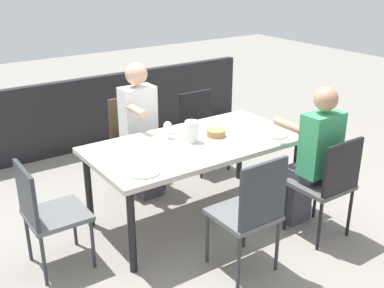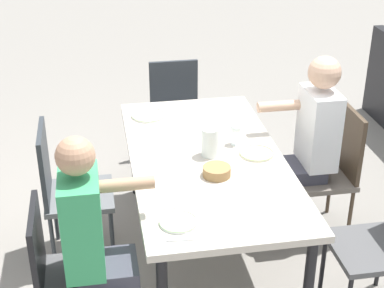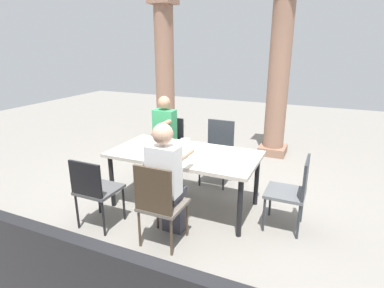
{
  "view_description": "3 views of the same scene",
  "coord_description": "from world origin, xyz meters",
  "views": [
    {
      "loc": [
        2.2,
        3.15,
        2.26
      ],
      "look_at": [
        0.11,
        0.1,
        0.79
      ],
      "focal_mm": 44.01,
      "sensor_mm": 36.0,
      "label": 1
    },
    {
      "loc": [
        -3.27,
        0.66,
        2.56
      ],
      "look_at": [
        0.09,
        0.08,
        0.81
      ],
      "focal_mm": 55.74,
      "sensor_mm": 36.0,
      "label": 2
    },
    {
      "loc": [
        1.64,
        -3.44,
        2.09
      ],
      "look_at": [
        0.13,
        -0.05,
        0.9
      ],
      "focal_mm": 29.54,
      "sensor_mm": 36.0,
      "label": 3
    }
  ],
  "objects": [
    {
      "name": "bread_basket",
      "position": [
        -0.24,
        -0.01,
        0.78
      ],
      "size": [
        0.17,
        0.17,
        0.06
      ],
      "primitive_type": "cylinder",
      "color": "#9E7547",
      "rests_on": "dining_table"
    },
    {
      "name": "chair_mid_south",
      "position": [
        0.14,
        -0.91,
        0.53
      ],
      "size": [
        0.44,
        0.44,
        0.94
      ],
      "color": "#6A6158",
      "rests_on": "ground"
    },
    {
      "name": "dining_table",
      "position": [
        0.0,
        0.0,
        0.68
      ],
      "size": [
        1.89,
        0.97,
        0.75
      ],
      "color": "beige",
      "rests_on": "ground"
    },
    {
      "name": "ground_plane",
      "position": [
        0.0,
        0.0,
        0.0
      ],
      "size": [
        16.0,
        16.0,
        0.0
      ],
      "primitive_type": "plane",
      "color": "gray"
    },
    {
      "name": "fork_1",
      "position": [
        -0.17,
        -0.32,
        0.75
      ],
      "size": [
        0.02,
        0.17,
        0.01
      ],
      "primitive_type": "cube",
      "rotation": [
        0.0,
        0.0,
        -0.04
      ],
      "color": "silver",
      "rests_on": "dining_table"
    },
    {
      "name": "chair_mid_north",
      "position": [
        0.14,
        0.91,
        0.55
      ],
      "size": [
        0.44,
        0.44,
        0.96
      ],
      "color": "#5B5E61",
      "rests_on": "ground"
    },
    {
      "name": "fork_2",
      "position": [
        0.54,
        0.3,
        0.75
      ],
      "size": [
        0.03,
        0.17,
        0.01
      ],
      "primitive_type": "cube",
      "rotation": [
        0.0,
        0.0,
        0.08
      ],
      "color": "silver",
      "rests_on": "dining_table"
    },
    {
      "name": "fork_0",
      "position": [
        -0.84,
        0.29,
        0.75
      ],
      "size": [
        0.03,
        0.17,
        0.01
      ],
      "primitive_type": "cube",
      "rotation": [
        0.0,
        0.0,
        -0.08
      ],
      "color": "silver",
      "rests_on": "dining_table"
    },
    {
      "name": "wine_glass_1",
      "position": [
        0.15,
        -0.22,
        0.86
      ],
      "size": [
        0.08,
        0.08,
        0.16
      ],
      "color": "white",
      "rests_on": "dining_table"
    },
    {
      "name": "diner_man_white",
      "position": [
        -0.71,
        0.72,
        0.7
      ],
      "size": [
        0.35,
        0.49,
        1.31
      ],
      "color": "#3F3F4C",
      "rests_on": "ground"
    },
    {
      "name": "water_pitcher",
      "position": [
        0.03,
        -0.03,
        0.83
      ],
      "size": [
        0.12,
        0.12,
        0.19
      ],
      "color": "white",
      "rests_on": "dining_table"
    },
    {
      "name": "spoon_1",
      "position": [
        0.13,
        -0.32,
        0.75
      ],
      "size": [
        0.02,
        0.17,
        0.01
      ],
      "primitive_type": "cube",
      "rotation": [
        0.0,
        0.0,
        -0.01
      ],
      "color": "silver",
      "rests_on": "dining_table"
    },
    {
      "name": "plate_1",
      "position": [
        -0.02,
        -0.32,
        0.76
      ],
      "size": [
        0.22,
        0.22,
        0.02
      ],
      "color": "silver",
      "rests_on": "dining_table"
    },
    {
      "name": "plate_2",
      "position": [
        0.69,
        0.3,
        0.76
      ],
      "size": [
        0.25,
        0.25,
        0.02
      ],
      "color": "white",
      "rests_on": "dining_table"
    },
    {
      "name": "diner_woman_green",
      "position": [
        0.14,
        -0.73,
        0.72
      ],
      "size": [
        0.35,
        0.5,
        1.33
      ],
      "color": "#3F3F4C",
      "rests_on": "ground"
    },
    {
      "name": "patio_railing",
      "position": [
        0.0,
        -2.16,
        0.45
      ],
      "size": [
        4.29,
        0.1,
        0.9
      ],
      "primitive_type": "cube",
      "color": "black",
      "rests_on": "ground"
    },
    {
      "name": "chair_west_north",
      "position": [
        -0.71,
        0.91,
        0.53
      ],
      "size": [
        0.44,
        0.44,
        0.92
      ],
      "color": "#4F4F50",
      "rests_on": "ground"
    },
    {
      "name": "chair_west_south",
      "position": [
        -0.71,
        -0.9,
        0.51
      ],
      "size": [
        0.44,
        0.44,
        0.86
      ],
      "color": "#4F4F50",
      "rests_on": "ground"
    },
    {
      "name": "chair_head_east",
      "position": [
        1.36,
        0.0,
        0.51
      ],
      "size": [
        0.44,
        0.44,
        0.88
      ],
      "color": "#5B5E61",
      "rests_on": "ground"
    },
    {
      "name": "spoon_2",
      "position": [
        0.84,
        0.3,
        0.75
      ],
      "size": [
        0.03,
        0.17,
        0.01
      ],
      "primitive_type": "cube",
      "rotation": [
        0.0,
        0.0,
        0.1
      ],
      "color": "silver",
      "rests_on": "dining_table"
    },
    {
      "name": "spoon_0",
      "position": [
        -0.54,
        0.29,
        0.75
      ],
      "size": [
        0.02,
        0.17,
        0.01
      ],
      "primitive_type": "cube",
      "rotation": [
        0.0,
        0.0,
        0.03
      ],
      "color": "silver",
      "rests_on": "dining_table"
    },
    {
      "name": "plate_0",
      "position": [
        -0.69,
        0.29,
        0.76
      ],
      "size": [
        0.21,
        0.21,
        0.02
      ],
      "color": "white",
      "rests_on": "dining_table"
    }
  ]
}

